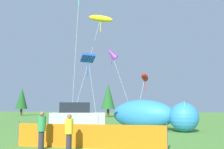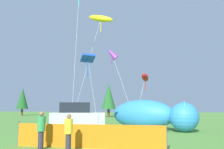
# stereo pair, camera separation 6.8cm
# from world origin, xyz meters

# --- Properties ---
(ground_plane) EXTENTS (120.00, 120.00, 0.00)m
(ground_plane) POSITION_xyz_m (0.00, 0.00, 0.00)
(ground_plane) COLOR #548C38
(parked_car) EXTENTS (4.28, 2.54, 2.26)m
(parked_car) POSITION_xyz_m (-2.43, 3.80, 1.08)
(parked_car) COLOR #B7BCC1
(parked_car) RESTS_ON ground
(folding_chair) EXTENTS (0.65, 0.65, 0.92)m
(folding_chair) POSITION_xyz_m (2.38, -1.93, 0.55)
(folding_chair) COLOR maroon
(folding_chair) RESTS_ON ground
(inflatable_cat) EXTENTS (7.48, 5.00, 2.51)m
(inflatable_cat) POSITION_xyz_m (3.03, 6.77, 1.16)
(inflatable_cat) COLOR #338CD8
(inflatable_cat) RESTS_ON ground
(safety_fence) EXTENTS (7.43, 0.27, 1.24)m
(safety_fence) POSITION_xyz_m (0.14, -2.63, 0.57)
(safety_fence) COLOR orange
(safety_fence) RESTS_ON ground
(spectator_in_green_shirt) EXTENTS (0.36, 0.36, 1.67)m
(spectator_in_green_shirt) POSITION_xyz_m (-0.48, -3.72, 0.91)
(spectator_in_green_shirt) COLOR #2D2D38
(spectator_in_green_shirt) RESTS_ON ground
(spectator_in_grey_shirt) EXTENTS (0.38, 0.38, 1.76)m
(spectator_in_grey_shirt) POSITION_xyz_m (-1.96, -3.32, 0.96)
(spectator_in_grey_shirt) COLOR #2D2D38
(spectator_in_grey_shirt) RESTS_ON ground
(kite_purple_delta) EXTENTS (3.34, 1.48, 7.98)m
(kite_purple_delta) POSITION_xyz_m (-0.80, 9.84, 7.22)
(kite_purple_delta) COLOR silver
(kite_purple_delta) RESTS_ON ground
(kite_red_lizard) EXTENTS (1.49, 2.73, 5.25)m
(kite_red_lizard) POSITION_xyz_m (2.51, 9.74, 4.72)
(kite_red_lizard) COLOR silver
(kite_red_lizard) RESTS_ON ground
(kite_blue_box) EXTENTS (1.21, 1.99, 5.55)m
(kite_blue_box) POSITION_xyz_m (-1.14, 1.91, 5.20)
(kite_blue_box) COLOR silver
(kite_blue_box) RESTS_ON ground
(kite_yellow_hero) EXTENTS (3.75, 1.71, 10.81)m
(kite_yellow_hero) POSITION_xyz_m (-1.51, 7.79, 10.17)
(kite_yellow_hero) COLOR silver
(kite_yellow_hero) RESTS_ON ground
(horizon_tree_east) EXTENTS (2.44, 2.44, 5.82)m
(horizon_tree_east) POSITION_xyz_m (-4.51, 28.75, 3.57)
(horizon_tree_east) COLOR brown
(horizon_tree_east) RESTS_ON ground
(horizon_tree_west) EXTENTS (2.30, 2.30, 5.50)m
(horizon_tree_west) POSITION_xyz_m (-22.63, 31.97, 3.38)
(horizon_tree_west) COLOR brown
(horizon_tree_west) RESTS_ON ground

